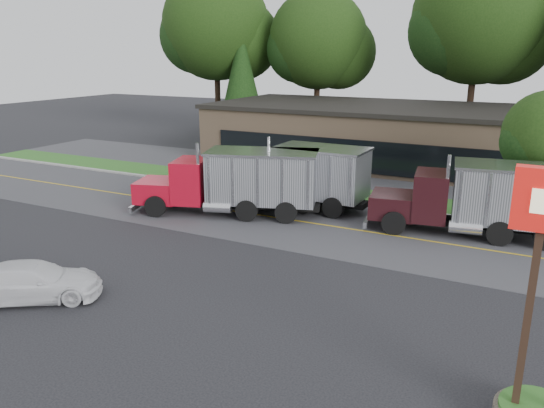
{
  "coord_description": "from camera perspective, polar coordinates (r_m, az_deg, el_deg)",
  "views": [
    {
      "loc": [
        9.79,
        -14.07,
        8.13
      ],
      "look_at": [
        -0.3,
        5.61,
        1.8
      ],
      "focal_mm": 35.0,
      "sensor_mm": 36.0,
      "label": 1
    }
  ],
  "objects": [
    {
      "name": "curb",
      "position": [
        30.09,
        7.11,
        0.17
      ],
      "size": [
        60.0,
        0.3,
        0.12
      ],
      "primitive_type": "cube",
      "color": "#9E9E99",
      "rests_on": "ground"
    },
    {
      "name": "road",
      "position": [
        26.35,
        3.94,
        -2.04
      ],
      "size": [
        60.0,
        8.0,
        0.02
      ],
      "primitive_type": "cube",
      "color": "#4F4F53",
      "rests_on": "ground"
    },
    {
      "name": "center_line",
      "position": [
        26.35,
        3.94,
        -2.04
      ],
      "size": [
        60.0,
        0.12,
        0.01
      ],
      "primitive_type": "cube",
      "color": "gold",
      "rests_on": "ground"
    },
    {
      "name": "tree_far_b",
      "position": [
        52.04,
        5.17,
        16.72
      ],
      "size": [
        9.73,
        9.16,
        13.88
      ],
      "color": "#382619",
      "rests_on": "ground"
    },
    {
      "name": "tree_far_a",
      "position": [
        54.92,
        -5.81,
        18.0
      ],
      "size": [
        11.15,
        10.49,
        15.9
      ],
      "color": "#382619",
      "rests_on": "ground"
    },
    {
      "name": "rally_car",
      "position": [
        19.91,
        -24.31,
        -7.59
      ],
      "size": [
        4.73,
        4.05,
        1.3
      ],
      "primitive_type": "imported",
      "rotation": [
        0.0,
        0.0,
        2.17
      ],
      "color": "silver",
      "rests_on": "ground"
    },
    {
      "name": "far_parking",
      "position": [
        36.37,
        10.83,
        2.77
      ],
      "size": [
        60.0,
        7.0,
        0.02
      ],
      "primitive_type": "cube",
      "color": "#4F4F53",
      "rests_on": "ground"
    },
    {
      "name": "tree_far_c",
      "position": [
        48.58,
        21.51,
        17.54
      ],
      "size": [
        11.36,
        10.69,
        16.21
      ],
      "color": "#382619",
      "rests_on": "ground"
    },
    {
      "name": "ground",
      "position": [
        18.97,
        -7.05,
        -9.53
      ],
      "size": [
        140.0,
        140.0,
        0.0
      ],
      "primitive_type": "plane",
      "color": "#303035",
      "rests_on": "ground"
    },
    {
      "name": "dump_truck_blue",
      "position": [
        28.65,
        3.26,
        3.19
      ],
      "size": [
        8.24,
        2.84,
        3.36
      ],
      "rotation": [
        0.0,
        0.0,
        3.12
      ],
      "color": "black",
      "rests_on": "ground"
    },
    {
      "name": "grass_verge",
      "position": [
        31.73,
        8.24,
        0.96
      ],
      "size": [
        60.0,
        3.4,
        0.03
      ],
      "primitive_type": "cube",
      "color": "#286221",
      "rests_on": "ground"
    },
    {
      "name": "dump_truck_maroon",
      "position": [
        25.82,
        21.9,
        0.62
      ],
      "size": [
        9.28,
        3.86,
        3.36
      ],
      "rotation": [
        0.0,
        0.0,
        3.29
      ],
      "color": "black",
      "rests_on": "ground"
    },
    {
      "name": "dump_truck_red",
      "position": [
        27.29,
        -3.75,
        2.55
      ],
      "size": [
        9.73,
        5.27,
        3.36
      ],
      "rotation": [
        0.0,
        0.0,
        3.46
      ],
      "color": "black",
      "rests_on": "ground"
    },
    {
      "name": "strip_mall",
      "position": [
        41.28,
        16.06,
        6.81
      ],
      "size": [
        32.0,
        12.0,
        4.0
      ],
      "primitive_type": "cube",
      "color": "tan",
      "rests_on": "ground"
    },
    {
      "name": "evergreen_left",
      "position": [
        51.11,
        -3.29,
        13.33
      ],
      "size": [
        4.64,
        4.64,
        10.55
      ],
      "color": "#382619",
      "rests_on": "ground"
    }
  ]
}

